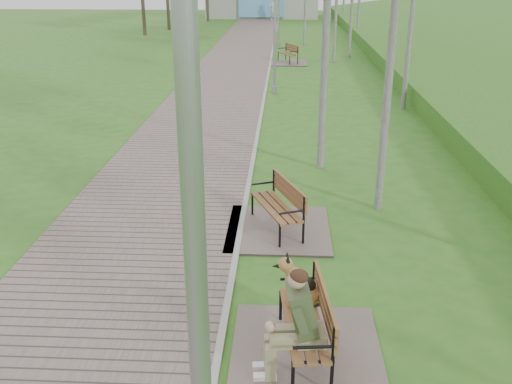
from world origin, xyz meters
TOP-DOWN VIEW (x-y plane):
  - walkway at (-1.75, 21.50)m, footprint 3.50×67.00m
  - kerb at (0.00, 21.50)m, footprint 0.10×67.00m
  - bench_main at (0.99, 1.66)m, footprint 1.85×2.06m
  - bench_second at (0.65, 5.27)m, footprint 1.84×2.05m
  - bench_third at (0.85, 24.30)m, footprint 1.80×2.00m
  - lamp_post_near at (0.29, -1.40)m, footprint 0.21×0.21m
  - lamp_post_second at (0.34, 17.16)m, footprint 0.18×0.18m
  - lamp_post_third at (0.27, 30.75)m, footprint 0.22×0.22m
  - pedestrian_near at (-0.39, 47.41)m, footprint 0.75×0.56m

SIDE VIEW (x-z plane):
  - walkway at x=-1.75m, z-range 0.00..0.04m
  - kerb at x=0.00m, z-range 0.00..0.05m
  - bench_third at x=0.85m, z-range -0.35..0.76m
  - bench_second at x=0.65m, z-range -0.36..0.77m
  - bench_main at x=0.99m, z-range -0.35..1.26m
  - pedestrian_near at x=-0.39m, z-range 0.00..1.88m
  - lamp_post_second at x=0.34m, z-range -0.15..4.55m
  - lamp_post_near at x=0.29m, z-range -0.18..5.28m
  - lamp_post_third at x=0.27m, z-range -0.18..5.38m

